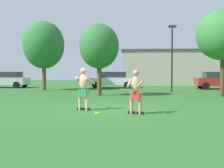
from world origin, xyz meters
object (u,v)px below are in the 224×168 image
frisbee (98,113)px  car_red_near_post (219,80)px  player_near (83,88)px  lamp_post (172,51)px  car_silver_far_end (7,79)px  tree_right_field (223,35)px  car_white_mid_lot (112,79)px  tree_left_field (44,45)px  tree_behind_players (99,47)px  player_in_red (136,90)px

frisbee → car_red_near_post: (9.25, 15.06, 0.81)m
player_near → lamp_post: bearing=63.9°
car_silver_far_end → tree_right_field: (18.10, -8.46, 3.04)m
car_white_mid_lot → lamp_post: size_ratio=0.84×
tree_left_field → tree_right_field: size_ratio=1.08×
player_near → tree_behind_players: size_ratio=0.36×
player_in_red → car_silver_far_end: player_in_red is taller
frisbee → car_red_near_post: bearing=58.4°
lamp_post → tree_right_field: tree_right_field is taller
player_near → tree_left_field: (-5.52, 11.69, 2.95)m
car_silver_far_end → tree_behind_players: tree_behind_players is taller
player_near → tree_left_field: size_ratio=0.29×
player_in_red → tree_behind_players: (-2.27, 7.57, 2.33)m
car_silver_far_end → lamp_post: bearing=-16.5°
tree_behind_players → car_white_mid_lot: bearing=88.5°
tree_left_field → tree_right_field: (13.18, -5.15, 0.01)m
car_silver_far_end → lamp_post: (15.53, -4.61, 2.39)m
tree_left_field → tree_right_field: tree_left_field is taller
car_silver_far_end → frisbee: bearing=-55.0°
player_near → tree_behind_players: tree_behind_players is taller
tree_right_field → car_red_near_post: bearing=73.5°
frisbee → player_near: bearing=128.6°
car_white_mid_lot → tree_behind_players: tree_behind_players is taller
lamp_post → tree_behind_players: (-5.25, -3.68, 0.01)m
car_white_mid_lot → car_silver_far_end: 10.51m
tree_left_field → tree_behind_players: tree_left_field is taller
tree_left_field → player_in_red: bearing=-58.7°
player_in_red → frisbee: size_ratio=6.53×
lamp_post → tree_right_field: 4.68m
player_in_red → tree_left_field: size_ratio=0.28×
frisbee → player_in_red: bearing=0.3°
player_in_red → player_near: bearing=157.9°
tree_left_field → tree_behind_players: 7.34m
car_white_mid_lot → lamp_post: 7.48m
player_in_red → tree_right_field: tree_right_field is taller
lamp_post → tree_behind_players: bearing=-145.0°
tree_left_field → player_near: bearing=-64.7°
frisbee → car_silver_far_end: bearing=125.0°
frisbee → car_white_mid_lot: 16.28m
lamp_post → tree_behind_players: 6.41m
frisbee → tree_right_field: 10.88m
car_silver_far_end → lamp_post: size_ratio=0.84×
tree_left_field → tree_behind_players: (5.36, -4.98, -0.63)m
frisbee → tree_behind_players: (-0.85, 7.58, 3.21)m
player_near → tree_left_field: bearing=115.3°
car_silver_far_end → player_near: bearing=-55.2°
frisbee → car_red_near_post: 17.69m
lamp_post → car_silver_far_end: bearing=163.5°
player_near → car_silver_far_end: bearing=124.8°
car_silver_far_end → car_red_near_post: bearing=-2.2°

